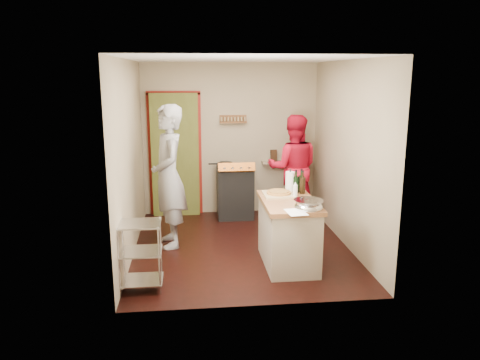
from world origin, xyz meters
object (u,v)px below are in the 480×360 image
at_px(island, 289,230).
at_px(wire_shelving, 140,252).
at_px(person_stripe, 169,177).
at_px(stove, 235,191).
at_px(person_red, 293,168).

bearing_deg(island, wire_shelving, -163.88).
bearing_deg(person_stripe, stove, 127.18).
bearing_deg(wire_shelving, stove, 63.15).
bearing_deg(island, stove, 103.16).
xyz_separation_m(wire_shelving, island, (1.82, 0.53, 0.02)).
height_order(stove, person_red, person_red).
xyz_separation_m(wire_shelving, person_stripe, (0.28, 1.39, 0.57)).
bearing_deg(stove, island, -76.84).
relative_size(wire_shelving, person_stripe, 0.40).
distance_m(wire_shelving, person_red, 3.34).
height_order(wire_shelving, person_red, person_red).
distance_m(stove, person_stripe, 1.71).
bearing_deg(island, person_stripe, 150.66).
distance_m(person_stripe, person_red, 2.24).
relative_size(stove, person_stripe, 0.50).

